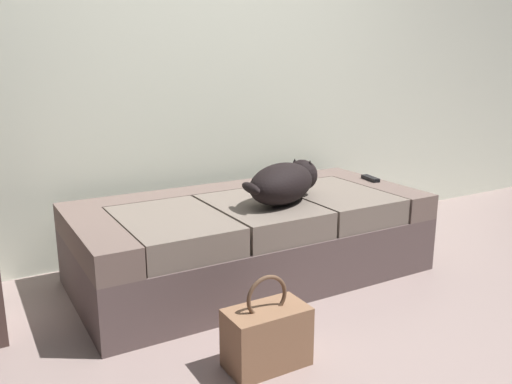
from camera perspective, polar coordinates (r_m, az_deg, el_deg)
name	(u,v)px	position (r m, az deg, el deg)	size (l,w,h in m)	color
ground_plane	(372,358)	(2.27, 12.39, -17.15)	(10.00, 10.00, 0.00)	gray
back_wall	(198,19)	(3.32, -6.30, 18.11)	(6.40, 0.10, 2.80)	silver
couch	(251,238)	(2.90, -0.51, -4.98)	(1.88, 0.89, 0.44)	brown
dog_dark	(285,182)	(2.76, 3.17, 1.09)	(0.59, 0.44, 0.21)	black
tv_remote	(370,178)	(3.35, 12.25, 1.44)	(0.04, 0.15, 0.02)	black
handbag	(267,336)	(2.12, 1.17, -15.28)	(0.32, 0.18, 0.38)	#896145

